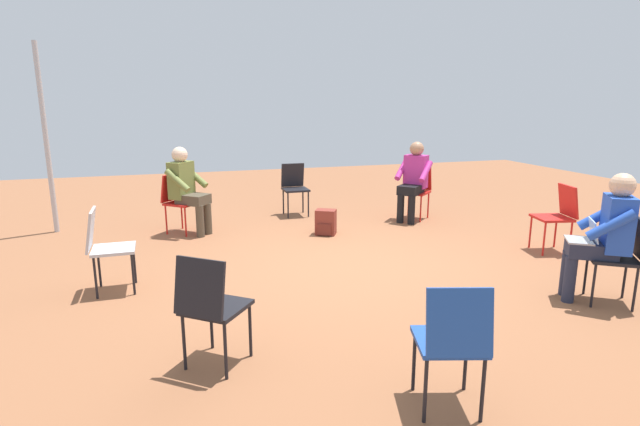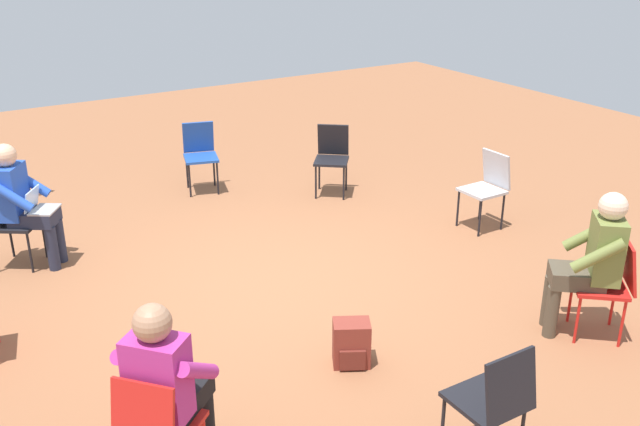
# 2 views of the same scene
# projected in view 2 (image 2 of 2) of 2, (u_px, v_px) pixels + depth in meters

# --- Properties ---
(ground_plane) EXTENTS (16.62, 16.62, 0.00)m
(ground_plane) POSITION_uv_depth(u_px,v_px,m) (276.00, 286.00, 6.64)
(ground_plane) COLOR brown
(chair_southwest) EXTENTS (0.59, 0.58, 0.85)m
(chair_southwest) POSITION_uv_depth(u_px,v_px,m) (156.00, 426.00, 4.04)
(chair_southwest) COLOR red
(chair_southwest) RESTS_ON ground
(chair_northwest) EXTENTS (0.58, 0.57, 0.85)m
(chair_northwest) POSITION_uv_depth(u_px,v_px,m) (8.00, 218.00, 6.86)
(chair_northwest) COLOR black
(chair_northwest) RESTS_ON ground
(chair_northeast) EXTENTS (0.58, 0.58, 0.85)m
(chair_northeast) POSITION_uv_depth(u_px,v_px,m) (332.00, 154.00, 8.73)
(chair_northeast) COLOR black
(chair_northeast) RESTS_ON ground
(chair_south) EXTENTS (0.40, 0.44, 0.85)m
(chair_south) POSITION_uv_depth(u_px,v_px,m) (494.00, 398.00, 4.27)
(chair_south) COLOR black
(chair_south) RESTS_ON ground
(chair_southeast) EXTENTS (0.59, 0.58, 0.85)m
(chair_southeast) POSITION_uv_depth(u_px,v_px,m) (610.00, 281.00, 5.67)
(chair_southeast) COLOR red
(chair_southeast) RESTS_ON ground
(chair_north) EXTENTS (0.50, 0.53, 0.85)m
(chair_north) POSITION_uv_depth(u_px,v_px,m) (200.00, 152.00, 8.84)
(chair_north) COLOR #1E4799
(chair_north) RESTS_ON ground
(chair_east) EXTENTS (0.44, 0.41, 0.85)m
(chair_east) POSITION_uv_depth(u_px,v_px,m) (487.00, 184.00, 7.74)
(chair_east) COLOR #B7B7BC
(chair_east) RESTS_ON ground
(person_with_laptop) EXTENTS (0.64, 0.63, 1.24)m
(person_with_laptop) POSITION_uv_depth(u_px,v_px,m) (22.00, 199.00, 6.78)
(person_with_laptop) COLOR #23283D
(person_with_laptop) RESTS_ON ground
(person_in_magenta) EXTENTS (0.63, 0.63, 1.24)m
(person_in_magenta) POSITION_uv_depth(u_px,v_px,m) (167.00, 380.00, 4.11)
(person_in_magenta) COLOR black
(person_in_magenta) RESTS_ON ground
(person_in_olive) EXTENTS (0.63, 0.63, 1.24)m
(person_in_olive) POSITION_uv_depth(u_px,v_px,m) (592.00, 257.00, 5.62)
(person_in_olive) COLOR #4C4233
(person_in_olive) RESTS_ON ground
(backpack_near_laptop_user) EXTENTS (0.34, 0.31, 0.36)m
(backpack_near_laptop_user) POSITION_uv_depth(u_px,v_px,m) (351.00, 346.00, 5.42)
(backpack_near_laptop_user) COLOR maroon
(backpack_near_laptop_user) RESTS_ON ground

